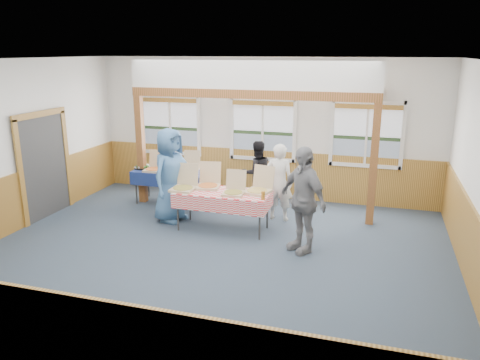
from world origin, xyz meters
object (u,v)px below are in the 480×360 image
at_px(woman_white, 279,182).
at_px(person_grey, 303,200).
at_px(woman_black, 257,173).
at_px(table_left, 173,173).
at_px(man_blue, 170,175).
at_px(table_right, 223,195).

height_order(woman_white, person_grey, person_grey).
relative_size(woman_black, person_grey, 0.78).
relative_size(table_left, woman_black, 1.28).
xyz_separation_m(table_left, man_blue, (0.41, -1.01, 0.25)).
bearing_deg(person_grey, woman_black, 162.86).
height_order(table_left, woman_black, woman_black).
distance_m(woman_white, man_blue, 2.18).
xyz_separation_m(woman_white, person_grey, (0.70, -1.39, 0.13)).
distance_m(woman_black, person_grey, 2.63).
height_order(table_left, man_blue, man_blue).
bearing_deg(man_blue, person_grey, -91.13).
distance_m(table_right, person_grey, 1.71).
bearing_deg(woman_black, person_grey, 88.32).
xyz_separation_m(table_right, woman_black, (0.23, 1.69, 0.02)).
relative_size(table_left, person_grey, 1.01).
relative_size(woman_white, person_grey, 0.86).
xyz_separation_m(table_right, person_grey, (1.61, -0.54, 0.22)).
bearing_deg(woman_white, woman_black, -48.12).
relative_size(woman_white, woman_black, 1.10).
xyz_separation_m(woman_white, woman_black, (-0.68, 0.84, -0.07)).
distance_m(woman_white, woman_black, 1.08).
distance_m(table_left, person_grey, 3.62).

